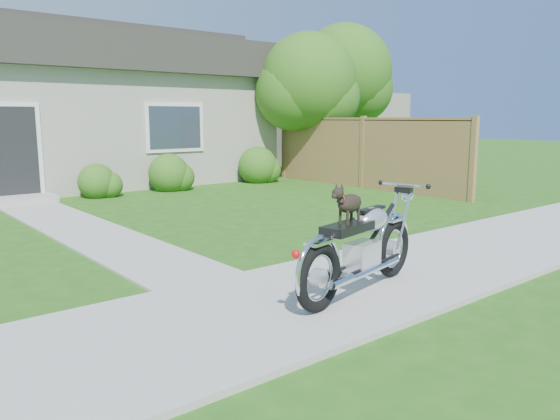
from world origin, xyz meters
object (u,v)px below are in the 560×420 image
at_px(tree_near, 313,86).
at_px(fence, 363,153).
at_px(tree_far, 348,77).
at_px(potted_plant_right, 161,175).
at_px(motorcycle_with_dog, 362,245).
at_px(house, 40,107).

bearing_deg(tree_near, fence, -96.95).
relative_size(fence, tree_near, 1.53).
distance_m(tree_far, potted_plant_right, 8.33).
bearing_deg(potted_plant_right, fence, -32.08).
bearing_deg(fence, potted_plant_right, 147.92).
xyz_separation_m(fence, tree_far, (3.31, 3.74, 2.31)).
relative_size(fence, motorcycle_with_dog, 3.01).
relative_size(tree_near, potted_plant_right, 5.28).
bearing_deg(house, motorcycle_with_dog, -91.86).
relative_size(house, motorcycle_with_dog, 5.72).
distance_m(potted_plant_right, motorcycle_with_dog, 9.14).
bearing_deg(tree_far, fence, -131.48).
distance_m(tree_near, motorcycle_with_dog, 11.10).
bearing_deg(house, potted_plant_right, -61.96).
distance_m(tree_near, tree_far, 3.40).
distance_m(tree_near, potted_plant_right, 5.33).
xyz_separation_m(house, motorcycle_with_dog, (-0.40, -12.31, -1.61)).
height_order(tree_far, motorcycle_with_dog, tree_far).
bearing_deg(potted_plant_right, house, 118.04).
xyz_separation_m(fence, potted_plant_right, (-4.47, 2.80, -0.53)).
bearing_deg(tree_far, house, 165.41).
distance_m(fence, potted_plant_right, 5.30).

